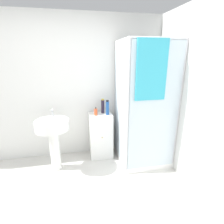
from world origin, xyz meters
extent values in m
cube|color=white|center=(0.00, 1.70, 1.25)|extent=(6.40, 0.06, 2.50)
cube|color=white|center=(1.25, 1.25, 0.04)|extent=(0.85, 0.85, 0.09)
cylinder|color=silver|center=(1.65, 1.65, 1.03)|extent=(0.04, 0.04, 2.06)
cylinder|color=silver|center=(0.84, 1.65, 1.03)|extent=(0.04, 0.04, 2.06)
cylinder|color=silver|center=(1.65, 0.84, 1.03)|extent=(0.04, 0.04, 2.06)
cylinder|color=silver|center=(0.84, 0.84, 1.03)|extent=(0.04, 0.04, 2.06)
cylinder|color=silver|center=(1.25, 0.84, 2.04)|extent=(0.81, 0.04, 0.04)
cylinder|color=silver|center=(1.25, 1.65, 2.04)|extent=(0.81, 0.04, 0.04)
cylinder|color=silver|center=(0.84, 1.25, 2.04)|extent=(0.04, 0.81, 0.04)
cylinder|color=silver|center=(1.65, 1.25, 2.04)|extent=(0.04, 0.81, 0.04)
cube|color=silver|center=(1.25, 0.83, 1.06)|extent=(0.77, 0.01, 1.93)
cube|color=silver|center=(0.83, 1.25, 1.06)|extent=(0.01, 0.77, 1.93)
cylinder|color=#B7BABF|center=(1.46, 1.59, 0.86)|extent=(0.02, 0.02, 1.55)
cylinder|color=#B7BABF|center=(1.46, 1.54, 1.66)|extent=(0.07, 0.07, 0.04)
cube|color=#38ADC6|center=(1.15, 0.81, 1.63)|extent=(0.44, 0.03, 0.82)
cube|color=white|center=(0.53, 1.48, 0.41)|extent=(0.41, 0.36, 0.83)
sphere|color=gold|center=(0.53, 1.29, 0.46)|extent=(0.02, 0.02, 0.02)
cylinder|color=white|center=(-0.27, 1.22, 0.36)|extent=(0.16, 0.16, 0.71)
cylinder|color=white|center=(-0.27, 1.22, 0.79)|extent=(0.52, 0.52, 0.15)
cylinder|color=#B7BABF|center=(-0.27, 1.41, 0.93)|extent=(0.02, 0.02, 0.13)
cube|color=#B7BABF|center=(-0.27, 1.37, 0.98)|extent=(0.02, 0.07, 0.02)
cylinder|color=#E5562D|center=(0.44, 1.43, 0.89)|extent=(0.06, 0.06, 0.12)
cylinder|color=black|center=(0.44, 1.43, 0.96)|extent=(0.02, 0.02, 0.02)
cube|color=black|center=(0.44, 1.42, 0.97)|extent=(0.01, 0.03, 0.01)
cylinder|color=#281E33|center=(0.58, 1.54, 0.95)|extent=(0.06, 0.06, 0.24)
cylinder|color=gold|center=(0.58, 1.54, 1.08)|extent=(0.05, 0.05, 0.02)
cylinder|color=#1E4C93|center=(0.65, 1.42, 0.95)|extent=(0.06, 0.06, 0.24)
cylinder|color=black|center=(0.65, 1.42, 1.08)|extent=(0.05, 0.05, 0.02)
camera|label=1|loc=(0.15, -1.45, 1.83)|focal=28.00mm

